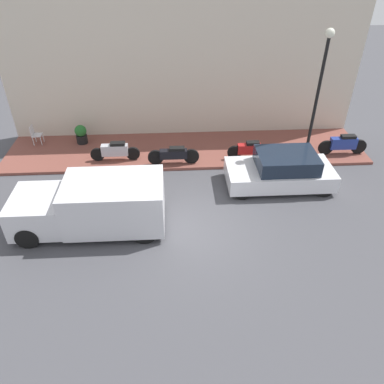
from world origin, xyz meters
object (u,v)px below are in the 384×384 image
object	(u,v)px
parked_car	(281,171)
motorcycle_red	(249,149)
motorcycle_black	(174,155)
cafe_chair	(35,134)
scooter_silver	(115,151)
delivery_van	(92,205)
streetlamp	(320,82)
motorcycle_blue	(343,144)
potted_plant	(81,134)

from	to	relation	value
parked_car	motorcycle_red	distance (m)	2.05
motorcycle_black	cafe_chair	size ratio (longest dim) A/B	2.43
motorcycle_red	scooter_silver	world-z (taller)	scooter_silver
delivery_van	streetlamp	world-z (taller)	streetlamp
motorcycle_blue	motorcycle_black	distance (m)	7.16
scooter_silver	streetlamp	xyz separation A→B (m)	(-0.53, -7.80, 2.88)
motorcycle_black	streetlamp	size ratio (longest dim) A/B	0.40
motorcycle_red	motorcycle_black	size ratio (longest dim) A/B	0.87
motorcycle_black	cafe_chair	xyz separation A→B (m)	(2.08, 6.08, 0.06)
potted_plant	cafe_chair	size ratio (longest dim) A/B	0.99
potted_plant	cafe_chair	distance (m)	2.01
delivery_van	motorcycle_red	bearing A→B (deg)	-56.00
motorcycle_blue	streetlamp	xyz separation A→B (m)	(-0.50, 1.75, 2.85)
motorcycle_red	cafe_chair	distance (m)	9.40
parked_car	motorcycle_black	world-z (taller)	parked_car
scooter_silver	streetlamp	world-z (taller)	streetlamp
parked_car	cafe_chair	bearing A→B (deg)	69.80
motorcycle_blue	motorcycle_black	bearing A→B (deg)	93.14
delivery_van	scooter_silver	size ratio (longest dim) A/B	2.36
delivery_van	potted_plant	size ratio (longest dim) A/B	5.60
parked_car	potted_plant	bearing A→B (deg)	65.55
cafe_chair	motorcycle_blue	bearing A→B (deg)	-97.27
parked_car	potted_plant	size ratio (longest dim) A/B	4.63
motorcycle_red	motorcycle_blue	bearing A→B (deg)	-87.97
scooter_silver	delivery_van	bearing A→B (deg)	176.45
motorcycle_black	motorcycle_red	bearing A→B (deg)	-85.45
parked_car	delivery_van	distance (m)	6.93
streetlamp	potted_plant	distance (m)	10.14
parked_car	streetlamp	bearing A→B (deg)	-43.45
streetlamp	cafe_chair	xyz separation A→B (m)	(2.19, 11.49, -2.84)
motorcycle_blue	streetlamp	world-z (taller)	streetlamp
motorcycle_blue	cafe_chair	world-z (taller)	motorcycle_blue
motorcycle_black	streetlamp	distance (m)	6.14
delivery_van	motorcycle_red	distance (m)	6.99
parked_car	motorcycle_red	xyz separation A→B (m)	(1.87, 0.84, -0.11)
delivery_van	cafe_chair	bearing A→B (deg)	30.91
motorcycle_blue	potted_plant	xyz separation A→B (m)	(1.65, 11.22, -0.04)
motorcycle_red	scooter_silver	size ratio (longest dim) A/B	0.89
motorcycle_red	motorcycle_blue	distance (m)	4.02
parked_car	scooter_silver	bearing A→B (deg)	72.20
streetlamp	potted_plant	world-z (taller)	streetlamp
streetlamp	potted_plant	xyz separation A→B (m)	(2.15, 9.48, -2.89)
scooter_silver	cafe_chair	world-z (taller)	cafe_chair
delivery_van	cafe_chair	distance (m)	6.69
motorcycle_blue	cafe_chair	bearing A→B (deg)	82.73
parked_car	motorcycle_blue	distance (m)	3.76
parked_car	motorcycle_blue	bearing A→B (deg)	-57.67
parked_car	scooter_silver	world-z (taller)	parked_car
motorcycle_red	cafe_chair	world-z (taller)	cafe_chair
motorcycle_blue	parked_car	bearing A→B (deg)	122.33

